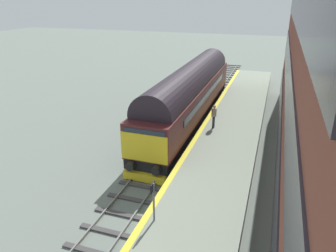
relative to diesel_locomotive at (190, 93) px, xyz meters
name	(u,v)px	position (x,y,z in m)	size (l,w,h in m)	color
ground_plane	(167,152)	(0.00, -5.46, -2.48)	(140.00, 140.00, 0.00)	slate
track_main	(167,151)	(0.00, -5.46, -2.43)	(2.50, 60.00, 0.15)	slate
station_platform	(222,153)	(3.60, -5.46, -1.98)	(4.00, 44.00, 1.01)	gray
diesel_locomotive	(190,93)	(0.00, 0.00, 0.00)	(2.74, 18.86, 4.68)	black
platform_number_sign	(153,196)	(2.13, -13.35, -0.31)	(0.10, 0.44, 1.75)	slate
waiting_passenger	(214,114)	(2.47, -2.80, -0.49)	(0.35, 0.51, 1.64)	#2D2C30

